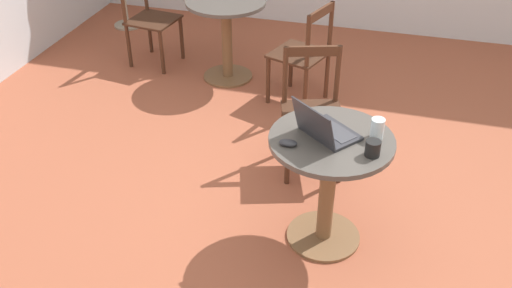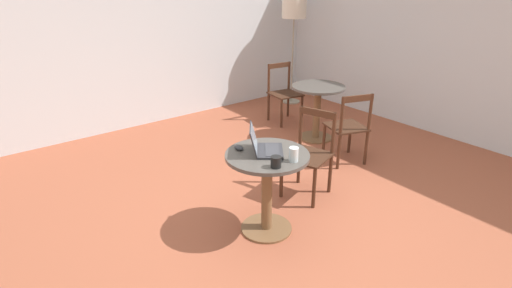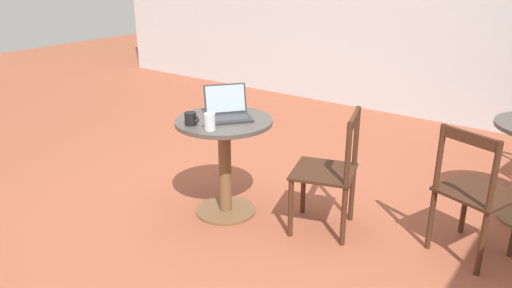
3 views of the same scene
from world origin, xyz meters
TOP-DOWN VIEW (x-y plane):
  - ground_plane at (0.00, 0.00)m, footprint 16.00×16.00m
  - wall_back at (0.00, 3.23)m, footprint 9.40×0.06m
  - cafe_table_near at (-0.11, 0.04)m, footprint 0.69×0.69m
  - chair_near_right at (0.62, 0.27)m, footprint 0.51×0.51m
  - chair_mid_front at (1.49, 0.51)m, footprint 0.52×0.52m
  - laptop at (-0.11, 0.08)m, footprint 0.40×0.41m
  - mouse at (-0.24, 0.25)m, footprint 0.06×0.10m
  - mug at (-0.21, -0.19)m, footprint 0.12×0.08m
  - drinking_glass at (-0.04, -0.20)m, footprint 0.07×0.07m

SIDE VIEW (x-z plane):
  - ground_plane at x=0.00m, z-range 0.00..0.00m
  - chair_near_right at x=0.62m, z-range 0.00..0.86m
  - chair_mid_front at x=1.49m, z-range 0.00..0.86m
  - cafe_table_near at x=-0.11m, z-range 0.15..0.88m
  - mouse at x=-0.24m, z-range 0.73..0.76m
  - mug at x=-0.21m, z-range 0.73..0.82m
  - laptop at x=-0.11m, z-range 0.66..0.89m
  - drinking_glass at x=-0.04m, z-range 0.73..0.84m
  - wall_back at x=0.00m, z-range 0.00..2.70m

